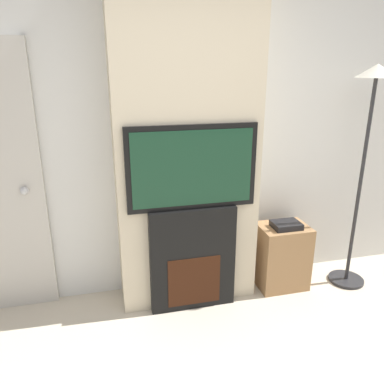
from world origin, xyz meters
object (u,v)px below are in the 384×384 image
object	(u,v)px
fireplace	(192,258)
floor_lamp	(369,126)
television	(192,168)
media_stand	(282,255)

from	to	relation	value
fireplace	floor_lamp	distance (m)	1.73
floor_lamp	fireplace	bearing A→B (deg)	-179.93
television	floor_lamp	world-z (taller)	floor_lamp
floor_lamp	television	bearing A→B (deg)	-179.85
television	floor_lamp	bearing A→B (deg)	0.15
fireplace	floor_lamp	world-z (taller)	floor_lamp
television	floor_lamp	distance (m)	1.45
television	floor_lamp	size ratio (longest dim) A/B	0.51
television	media_stand	distance (m)	1.19
media_stand	television	bearing A→B (deg)	-173.43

